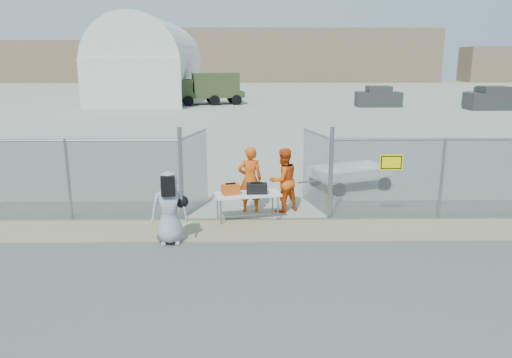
{
  "coord_description": "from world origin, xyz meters",
  "views": [
    {
      "loc": [
        -0.17,
        -10.95,
        4.28
      ],
      "look_at": [
        0.0,
        2.0,
        1.1
      ],
      "focal_mm": 35.0,
      "sensor_mm": 36.0,
      "label": 1
    }
  ],
  "objects_px": {
    "visitor": "(169,208)",
    "utility_trailer": "(350,177)",
    "folding_table": "(247,207)",
    "security_worker_left": "(250,179)",
    "security_worker_right": "(283,180)"
  },
  "relations": [
    {
      "from": "folding_table",
      "to": "security_worker_right",
      "type": "distance_m",
      "value": 1.36
    },
    {
      "from": "security_worker_right",
      "to": "utility_trailer",
      "type": "distance_m",
      "value": 3.52
    },
    {
      "from": "folding_table",
      "to": "visitor",
      "type": "bearing_deg",
      "value": -148.81
    },
    {
      "from": "folding_table",
      "to": "utility_trailer",
      "type": "distance_m",
      "value": 4.72
    },
    {
      "from": "security_worker_left",
      "to": "security_worker_right",
      "type": "xyz_separation_m",
      "value": [
        0.93,
        0.01,
        -0.03
      ]
    },
    {
      "from": "security_worker_left",
      "to": "visitor",
      "type": "xyz_separation_m",
      "value": [
        -1.88,
        -2.44,
        -0.07
      ]
    },
    {
      "from": "folding_table",
      "to": "utility_trailer",
      "type": "height_order",
      "value": "utility_trailer"
    },
    {
      "from": "folding_table",
      "to": "security_worker_left",
      "type": "height_order",
      "value": "security_worker_left"
    },
    {
      "from": "visitor",
      "to": "folding_table",
      "type": "bearing_deg",
      "value": 35.15
    },
    {
      "from": "folding_table",
      "to": "utility_trailer",
      "type": "xyz_separation_m",
      "value": [
        3.4,
        3.28,
        0.03
      ]
    },
    {
      "from": "visitor",
      "to": "utility_trailer",
      "type": "height_order",
      "value": "visitor"
    },
    {
      "from": "security_worker_right",
      "to": "visitor",
      "type": "distance_m",
      "value": 3.73
    },
    {
      "from": "folding_table",
      "to": "visitor",
      "type": "relative_size",
      "value": 1.0
    },
    {
      "from": "folding_table",
      "to": "security_worker_left",
      "type": "bearing_deg",
      "value": 72.56
    },
    {
      "from": "security_worker_right",
      "to": "utility_trailer",
      "type": "relative_size",
      "value": 0.56
    }
  ]
}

